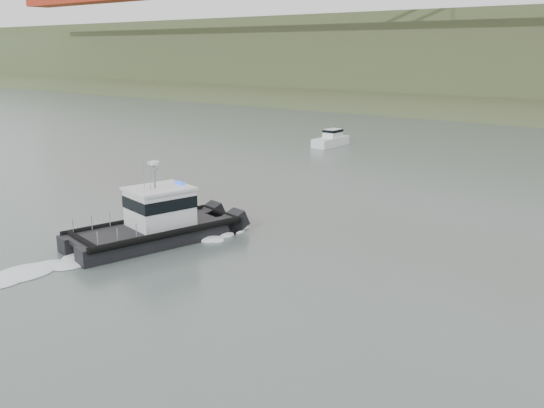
{
  "coord_description": "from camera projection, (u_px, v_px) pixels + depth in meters",
  "views": [
    {
      "loc": [
        19.88,
        -15.49,
        10.2
      ],
      "look_at": [
        0.81,
        8.43,
        2.4
      ],
      "focal_mm": 40.0,
      "sensor_mm": 36.0,
      "label": 1
    }
  ],
  "objects": [
    {
      "name": "ground",
      "position": [
        137.0,
        292.0,
        26.27
      ],
      "size": [
        400.0,
        400.0,
        0.0
      ],
      "primitive_type": "plane",
      "color": "#45524E",
      "rests_on": "ground"
    },
    {
      "name": "patrol_boat",
      "position": [
        156.0,
        221.0,
        32.97
      ],
      "size": [
        5.36,
        9.99,
        4.6
      ],
      "rotation": [
        0.0,
        0.0,
        -0.21
      ],
      "color": "black",
      "rests_on": "ground"
    },
    {
      "name": "motorboat",
      "position": [
        331.0,
        139.0,
        66.15
      ],
      "size": [
        1.78,
        5.17,
        2.83
      ],
      "rotation": [
        0.0,
        0.0,
        0.01
      ],
      "color": "white",
      "rests_on": "ground"
    }
  ]
}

